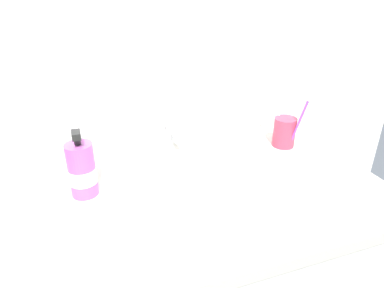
{
  "coord_description": "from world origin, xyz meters",
  "views": [
    {
      "loc": [
        -0.27,
        -0.74,
        1.39
      ],
      "look_at": [
        0.01,
        0.03,
        0.99
      ],
      "focal_mm": 32.09,
      "sensor_mm": 36.0,
      "label": 1
    }
  ],
  "objects_px": {
    "faucet": "(171,128)",
    "soap_dispenser": "(82,170)",
    "toothbrush_purple": "(301,118)",
    "toothbrush_cup": "(284,132)",
    "toothbrush_white": "(279,110)"
  },
  "relations": [
    {
      "from": "faucet",
      "to": "soap_dispenser",
      "type": "xyz_separation_m",
      "value": [
        -0.29,
        -0.21,
        0.01
      ]
    },
    {
      "from": "faucet",
      "to": "toothbrush_purple",
      "type": "xyz_separation_m",
      "value": [
        0.35,
        -0.19,
        0.06
      ]
    },
    {
      "from": "faucet",
      "to": "toothbrush_cup",
      "type": "height_order",
      "value": "faucet"
    },
    {
      "from": "faucet",
      "to": "toothbrush_white",
      "type": "distance_m",
      "value": 0.35
    },
    {
      "from": "toothbrush_cup",
      "to": "toothbrush_white",
      "type": "xyz_separation_m",
      "value": [
        -0.01,
        0.03,
        0.06
      ]
    },
    {
      "from": "toothbrush_cup",
      "to": "toothbrush_purple",
      "type": "distance_m",
      "value": 0.09
    },
    {
      "from": "toothbrush_cup",
      "to": "toothbrush_purple",
      "type": "xyz_separation_m",
      "value": [
        0.01,
        -0.05,
        0.07
      ]
    },
    {
      "from": "toothbrush_purple",
      "to": "soap_dispenser",
      "type": "bearing_deg",
      "value": -178.44
    },
    {
      "from": "toothbrush_white",
      "to": "faucet",
      "type": "bearing_deg",
      "value": 161.81
    },
    {
      "from": "faucet",
      "to": "toothbrush_white",
      "type": "bearing_deg",
      "value": -18.19
    },
    {
      "from": "toothbrush_white",
      "to": "toothbrush_purple",
      "type": "bearing_deg",
      "value": -75.45
    },
    {
      "from": "faucet",
      "to": "toothbrush_white",
      "type": "height_order",
      "value": "toothbrush_white"
    },
    {
      "from": "toothbrush_cup",
      "to": "faucet",
      "type": "bearing_deg",
      "value": 157.34
    },
    {
      "from": "faucet",
      "to": "toothbrush_white",
      "type": "relative_size",
      "value": 0.77
    },
    {
      "from": "toothbrush_cup",
      "to": "toothbrush_purple",
      "type": "height_order",
      "value": "toothbrush_purple"
    }
  ]
}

